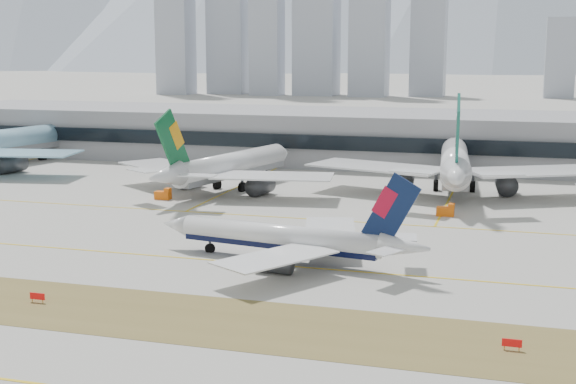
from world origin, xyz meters
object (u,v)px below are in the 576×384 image
(taxiing_airliner, at_px, (289,239))
(widebody_eva, at_px, (227,167))
(widebody_cathay, at_px, (455,164))
(terminal, at_px, (373,137))

(taxiing_airliner, xyz_separation_m, widebody_eva, (-32.58, 58.43, 1.85))
(taxiing_airliner, relative_size, widebody_cathay, 0.67)
(widebody_eva, relative_size, widebody_cathay, 0.83)
(taxiing_airliner, relative_size, widebody_eva, 0.80)
(terminal, bearing_deg, taxiing_airliner, -86.00)
(widebody_eva, xyz_separation_m, widebody_cathay, (52.23, 13.53, 1.00))
(taxiing_airliner, height_order, terminal, taxiing_airliner)
(taxiing_airliner, distance_m, widebody_eva, 66.92)
(widebody_eva, bearing_deg, taxiing_airliner, -137.67)
(taxiing_airliner, xyz_separation_m, terminal, (-8.20, 117.37, 3.71))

